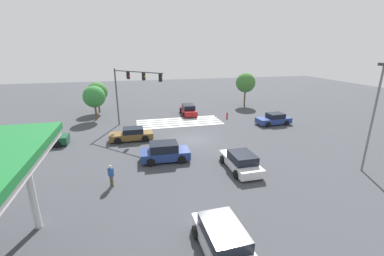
{
  "coord_description": "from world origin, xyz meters",
  "views": [
    {
      "loc": [
        6.09,
        24.97,
        9.38
      ],
      "look_at": [
        0.0,
        0.0,
        1.32
      ],
      "focal_mm": 24.0,
      "sensor_mm": 36.0,
      "label": 1
    }
  ],
  "objects_px": {
    "car_4": "(188,110)",
    "car_5": "(43,139)",
    "car_0": "(224,241)",
    "street_light_pole_a": "(375,110)",
    "traffic_signal_mast": "(131,85)",
    "tree_corner_c": "(246,83)",
    "car_6": "(241,161)",
    "fire_hydrant": "(227,115)",
    "tree_corner_a": "(97,92)",
    "car_2": "(165,152)",
    "pedestrian": "(111,175)",
    "tree_corner_b": "(94,97)",
    "car_3": "(274,119)",
    "car_1": "(132,134)"
  },
  "relations": [
    {
      "from": "car_1",
      "to": "tree_corner_b",
      "type": "xyz_separation_m",
      "value": [
        4.54,
        -9.48,
        2.52
      ]
    },
    {
      "from": "car_0",
      "to": "street_light_pole_a",
      "type": "height_order",
      "value": "street_light_pole_a"
    },
    {
      "from": "car_4",
      "to": "car_6",
      "type": "bearing_deg",
      "value": -177.59
    },
    {
      "from": "car_4",
      "to": "tree_corner_a",
      "type": "xyz_separation_m",
      "value": [
        12.8,
        -4.52,
        2.41
      ]
    },
    {
      "from": "traffic_signal_mast",
      "to": "car_0",
      "type": "bearing_deg",
      "value": -35.42
    },
    {
      "from": "tree_corner_a",
      "to": "fire_hydrant",
      "type": "relative_size",
      "value": 5.35
    },
    {
      "from": "car_2",
      "to": "tree_corner_b",
      "type": "height_order",
      "value": "tree_corner_b"
    },
    {
      "from": "pedestrian",
      "to": "tree_corner_a",
      "type": "bearing_deg",
      "value": 51.65
    },
    {
      "from": "car_6",
      "to": "tree_corner_a",
      "type": "height_order",
      "value": "tree_corner_a"
    },
    {
      "from": "car_2",
      "to": "car_4",
      "type": "bearing_deg",
      "value": 71.72
    },
    {
      "from": "car_1",
      "to": "car_5",
      "type": "distance_m",
      "value": 8.63
    },
    {
      "from": "car_1",
      "to": "street_light_pole_a",
      "type": "height_order",
      "value": "street_light_pole_a"
    },
    {
      "from": "car_4",
      "to": "car_1",
      "type": "bearing_deg",
      "value": 140.27
    },
    {
      "from": "tree_corner_c",
      "to": "street_light_pole_a",
      "type": "bearing_deg",
      "value": 87.13
    },
    {
      "from": "car_0",
      "to": "pedestrian",
      "type": "relative_size",
      "value": 2.88
    },
    {
      "from": "tree_corner_a",
      "to": "car_2",
      "type": "bearing_deg",
      "value": 110.22
    },
    {
      "from": "car_6",
      "to": "tree_corner_b",
      "type": "distance_m",
      "value": 22.74
    },
    {
      "from": "pedestrian",
      "to": "tree_corner_b",
      "type": "height_order",
      "value": "tree_corner_b"
    },
    {
      "from": "car_6",
      "to": "fire_hydrant",
      "type": "distance_m",
      "value": 15.7
    },
    {
      "from": "tree_corner_a",
      "to": "pedestrian",
      "type": "bearing_deg",
      "value": 97.34
    },
    {
      "from": "traffic_signal_mast",
      "to": "car_2",
      "type": "height_order",
      "value": "traffic_signal_mast"
    },
    {
      "from": "car_3",
      "to": "car_5",
      "type": "height_order",
      "value": "car_5"
    },
    {
      "from": "car_5",
      "to": "street_light_pole_a",
      "type": "relative_size",
      "value": 0.57
    },
    {
      "from": "car_0",
      "to": "car_6",
      "type": "xyz_separation_m",
      "value": [
        -4.45,
        -8.07,
        -0.03
      ]
    },
    {
      "from": "car_6",
      "to": "fire_hydrant",
      "type": "relative_size",
      "value": 5.37
    },
    {
      "from": "car_3",
      "to": "pedestrian",
      "type": "height_order",
      "value": "pedestrian"
    },
    {
      "from": "traffic_signal_mast",
      "to": "tree_corner_c",
      "type": "xyz_separation_m",
      "value": [
        -18.66,
        -8.63,
        -1.4
      ]
    },
    {
      "from": "car_5",
      "to": "tree_corner_c",
      "type": "relative_size",
      "value": 0.88
    },
    {
      "from": "traffic_signal_mast",
      "to": "street_light_pole_a",
      "type": "xyz_separation_m",
      "value": [
        -17.42,
        16.1,
        -0.24
      ]
    },
    {
      "from": "car_3",
      "to": "street_light_pole_a",
      "type": "height_order",
      "value": "street_light_pole_a"
    },
    {
      "from": "pedestrian",
      "to": "car_5",
      "type": "bearing_deg",
      "value": 80.01
    },
    {
      "from": "street_light_pole_a",
      "to": "fire_hydrant",
      "type": "distance_m",
      "value": 18.68
    },
    {
      "from": "tree_corner_c",
      "to": "car_3",
      "type": "bearing_deg",
      "value": 84.19
    },
    {
      "from": "pedestrian",
      "to": "fire_hydrant",
      "type": "distance_m",
      "value": 21.15
    },
    {
      "from": "car_2",
      "to": "tree_corner_b",
      "type": "xyz_separation_m",
      "value": [
        7.21,
        -15.37,
        2.4
      ]
    },
    {
      "from": "car_4",
      "to": "tree_corner_b",
      "type": "bearing_deg",
      "value": 90.92
    },
    {
      "from": "car_3",
      "to": "car_5",
      "type": "relative_size",
      "value": 0.93
    },
    {
      "from": "car_4",
      "to": "car_5",
      "type": "height_order",
      "value": "car_5"
    },
    {
      "from": "car_0",
      "to": "car_6",
      "type": "height_order",
      "value": "same"
    },
    {
      "from": "car_0",
      "to": "tree_corner_c",
      "type": "distance_m",
      "value": 33.95
    },
    {
      "from": "car_2",
      "to": "car_5",
      "type": "relative_size",
      "value": 0.88
    },
    {
      "from": "street_light_pole_a",
      "to": "tree_corner_a",
      "type": "relative_size",
      "value": 1.82
    },
    {
      "from": "car_3",
      "to": "street_light_pole_a",
      "type": "bearing_deg",
      "value": 86.41
    },
    {
      "from": "car_4",
      "to": "tree_corner_c",
      "type": "distance_m",
      "value": 11.79
    },
    {
      "from": "car_1",
      "to": "tree_corner_a",
      "type": "distance_m",
      "value": 14.7
    },
    {
      "from": "car_6",
      "to": "tree_corner_c",
      "type": "distance_m",
      "value": 24.8
    },
    {
      "from": "car_1",
      "to": "car_5",
      "type": "relative_size",
      "value": 0.93
    },
    {
      "from": "car_2",
      "to": "tree_corner_c",
      "type": "xyz_separation_m",
      "value": [
        -16.25,
        -19.04,
        3.06
      ]
    },
    {
      "from": "street_light_pole_a",
      "to": "tree_corner_b",
      "type": "distance_m",
      "value": 30.67
    },
    {
      "from": "pedestrian",
      "to": "tree_corner_a",
      "type": "distance_m",
      "value": 23.43
    }
  ]
}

